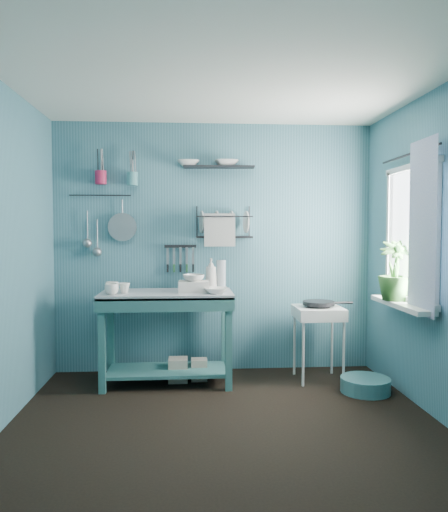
{
  "coord_description": "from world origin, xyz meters",
  "views": [
    {
      "loc": [
        -0.27,
        -3.55,
        1.43
      ],
      "look_at": [
        0.05,
        0.85,
        1.2
      ],
      "focal_mm": 35.0,
      "sensor_mm": 36.0,
      "label": 1
    }
  ],
  "objects": [
    {
      "name": "utensil_cup_magenta",
      "position": [
        -1.12,
        1.42,
        1.94
      ],
      "size": [
        0.11,
        0.11,
        0.13
      ],
      "primitive_type": "cylinder",
      "color": "#AA1F45",
      "rests_on": "wall_back"
    },
    {
      "name": "mug_mid",
      "position": [
        -0.85,
        1.0,
        0.9
      ],
      "size": [
        0.14,
        0.14,
        0.09
      ],
      "primitive_type": "imported",
      "rotation": [
        0.0,
        0.0,
        0.52
      ],
      "color": "silver",
      "rests_on": "work_counter"
    },
    {
      "name": "dish_rack",
      "position": [
        0.09,
        1.37,
        1.51
      ],
      "size": [
        0.57,
        0.3,
        0.32
      ],
      "primitive_type": "cube",
      "rotation": [
        0.0,
        0.0,
        -0.12
      ],
      "color": "black",
      "rests_on": "wall_back"
    },
    {
      "name": "ladle_inner",
      "position": [
        -1.17,
        1.46,
        1.38
      ],
      "size": [
        0.01,
        0.01,
        0.3
      ],
      "primitive_type": "cylinder",
      "color": "gray",
      "rests_on": "wall_back"
    },
    {
      "name": "hook_rail",
      "position": [
        -1.13,
        1.47,
        1.77
      ],
      "size": [
        0.6,
        0.01,
        0.01
      ],
      "primitive_type": "cylinder",
      "rotation": [
        0.0,
        1.57,
        0.0
      ],
      "color": "black",
      "rests_on": "wall_back"
    },
    {
      "name": "wall_back",
      "position": [
        0.0,
        1.5,
        1.25
      ],
      "size": [
        3.2,
        0.0,
        3.2
      ],
      "primitive_type": "plane",
      "rotation": [
        1.57,
        0.0,
        0.0
      ],
      "color": "#3A6A78",
      "rests_on": "ground"
    },
    {
      "name": "work_counter",
      "position": [
        -0.47,
        1.06,
        0.43
      ],
      "size": [
        1.27,
        0.73,
        0.86
      ],
      "primitive_type": "cube",
      "rotation": [
        0.0,
        0.0,
        -0.11
      ],
      "color": "#326968",
      "rests_on": "floor"
    },
    {
      "name": "knife_strip",
      "position": [
        -0.35,
        1.47,
        1.27
      ],
      "size": [
        0.32,
        0.05,
        0.03
      ],
      "primitive_type": "cube",
      "rotation": [
        0.0,
        0.0,
        0.09
      ],
      "color": "black",
      "rests_on": "wall_back"
    },
    {
      "name": "wall_front",
      "position": [
        0.0,
        -1.5,
        1.25
      ],
      "size": [
        3.2,
        0.0,
        3.2
      ],
      "primitive_type": "plane",
      "rotation": [
        -1.57,
        0.0,
        0.0
      ],
      "color": "#3A6A78",
      "rests_on": "ground"
    },
    {
      "name": "upper_shelf",
      "position": [
        0.04,
        1.4,
        2.05
      ],
      "size": [
        0.71,
        0.22,
        0.01
      ],
      "primitive_type": "cube",
      "rotation": [
        0.0,
        0.0,
        -0.05
      ],
      "color": "black",
      "rests_on": "wall_back"
    },
    {
      "name": "counter_bowl",
      "position": [
        -0.02,
        0.91,
        0.88
      ],
      "size": [
        0.22,
        0.22,
        0.05
      ],
      "primitive_type": "imported",
      "color": "silver",
      "rests_on": "work_counter"
    },
    {
      "name": "soap_bottle",
      "position": [
        -0.05,
        1.26,
        1.01
      ],
      "size": [
        0.12,
        0.12,
        0.3
      ],
      "primitive_type": "imported",
      "color": "beige",
      "rests_on": "work_counter"
    },
    {
      "name": "frying_pan",
      "position": [
        0.97,
        1.07,
        0.74
      ],
      "size": [
        0.3,
        0.3,
        0.03
      ],
      "primitive_type": "cylinder",
      "color": "black",
      "rests_on": "hotplate_stand"
    },
    {
      "name": "ceiling",
      "position": [
        0.0,
        0.0,
        2.5
      ],
      "size": [
        3.2,
        3.2,
        0.0
      ],
      "primitive_type": "plane",
      "rotation": [
        3.14,
        0.0,
        0.0
      ],
      "color": "silver",
      "rests_on": "ground"
    },
    {
      "name": "hotplate_stand",
      "position": [
        0.97,
        1.07,
        0.35
      ],
      "size": [
        0.51,
        0.51,
        0.7
      ],
      "primitive_type": "cube",
      "rotation": [
        0.0,
        0.0,
        0.19
      ],
      "color": "silver",
      "rests_on": "floor"
    },
    {
      "name": "floor_basin",
      "position": [
        1.29,
        0.67,
        0.07
      ],
      "size": [
        0.43,
        0.43,
        0.13
      ],
      "primitive_type": "cylinder",
      "color": "teal",
      "rests_on": "floor"
    },
    {
      "name": "storage_tin_large",
      "position": [
        -0.37,
        1.11,
        0.11
      ],
      "size": [
        0.18,
        0.18,
        0.22
      ],
      "primitive_type": "cube",
      "color": "gray",
      "rests_on": "floor"
    },
    {
      "name": "curtain_rod",
      "position": [
        1.54,
        0.45,
        2.05
      ],
      "size": [
        0.02,
        1.05,
        0.02
      ],
      "primitive_type": "cylinder",
      "rotation": [
        1.57,
        0.0,
        0.0
      ],
      "color": "black",
      "rests_on": "wall_right"
    },
    {
      "name": "curtain",
      "position": [
        1.52,
        0.15,
        1.45
      ],
      "size": [
        0.0,
        1.35,
        1.35
      ],
      "primitive_type": "plane",
      "rotation": [
        1.57,
        0.0,
        1.57
      ],
      "color": "silver",
      "rests_on": "wall_right"
    },
    {
      "name": "utensil_cup_teal",
      "position": [
        -0.81,
        1.42,
        1.93
      ],
      "size": [
        0.11,
        0.11,
        0.13
      ],
      "primitive_type": "cylinder",
      "color": "teal",
      "rests_on": "wall_back"
    },
    {
      "name": "water_bottle",
      "position": [
        0.05,
        1.28,
        1.0
      ],
      "size": [
        0.09,
        0.09,
        0.28
      ],
      "primitive_type": "cylinder",
      "color": "#A1ACB3",
      "rests_on": "work_counter"
    },
    {
      "name": "windowsill",
      "position": [
        1.5,
        0.45,
        0.81
      ],
      "size": [
        0.16,
        0.95,
        0.04
      ],
      "primitive_type": "cube",
      "color": "silver",
      "rests_on": "wall_right"
    },
    {
      "name": "storage_tin_small",
      "position": [
        -0.17,
        1.14,
        0.1
      ],
      "size": [
        0.15,
        0.15,
        0.2
      ],
      "primitive_type": "cube",
      "color": "gray",
      "rests_on": "floor"
    },
    {
      "name": "floor",
      "position": [
        0.0,
        0.0,
        0.0
      ],
      "size": [
        3.2,
        3.2,
        0.0
      ],
      "primitive_type": "plane",
      "color": "black",
      "rests_on": "ground"
    },
    {
      "name": "wall_right",
      "position": [
        1.6,
        0.0,
        1.25
      ],
      "size": [
        0.0,
        3.0,
        3.0
      ],
      "primitive_type": "plane",
      "rotation": [
        1.57,
        0.0,
        -1.57
      ],
      "color": "#3A6A78",
      "rests_on": "ground"
    },
    {
      "name": "window_glass",
      "position": [
        1.59,
        0.45,
        1.4
      ],
      "size": [
        0.0,
        1.1,
        1.1
      ],
      "primitive_type": "plane",
      "rotation": [
        1.57,
        0.0,
        1.57
      ],
      "color": "white",
      "rests_on": "wall_right"
    },
    {
      "name": "mug_left",
      "position": [
        -0.95,
        0.9,
        0.91
      ],
      "size": [
        0.12,
        0.12,
        0.1
      ],
      "primitive_type": "imported",
      "color": "silver",
      "rests_on": "work_counter"
    },
    {
      "name": "tub_bowl",
      "position": [
        -0.22,
        1.04,
        0.99
      ],
      "size": [
        0.2,
        0.19,
        0.06
      ],
      "primitive_type": "imported",
      "color": "silver",
      "rests_on": "wash_tub"
    },
    {
      "name": "colander",
      "position": [
        -0.92,
        1.45,
        1.46
      ],
      "size": [
        0.28,
        0.03,
        0.28
      ],
      "primitive_type": "cylinder",
      "rotation": [
        1.54,
        0.0,
        0.0
      ],
      "color": "gray",
      "rests_on": "wall_back"
    },
    {
      "name": "shelf_bowl_left",
      "position": [
        -0.26,
        1.4,
        2.04
      ],
      "size": [
        0.22,
        0.22,
        0.05
      ],
      "primitive_type": "imported",
      "rotation": [
        0.0,
        0.0,
        0.02
      ],
      "color": "silver",
      "rests_on": "upper_shelf"
    },
    {
      "name": "wash_tub",
      "position": [
        -0.22,
        1.04,
        0.91
      ],
      "size": [
        0.28,
        0.22,
        0.1
      ],
      "primitive_type": "cube",
      "color": "beige",
      "rests_on": "work_counter"
    },
    {
      "name": "mug_right",
      "position": [
        -0.97,
        1.06,
        0.91
      ],
      "size": [
        0.17,
        0.17,
        0.1
      ],
      "primitive_type": "imported",
      "rotation": [
        0.0,
        0.0,
        1.05
      ],
      "color": "silver",
      "rests_on": "work_counter"
    },
    {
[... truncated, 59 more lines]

